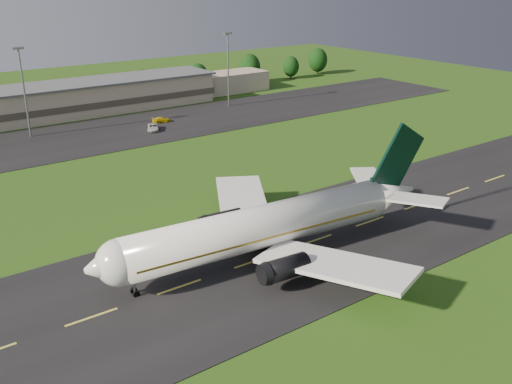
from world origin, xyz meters
TOP-DOWN VIEW (x-y plane):
  - ground at (0.00, 0.00)m, footprint 360.00×360.00m
  - taxiway at (0.00, 0.00)m, footprint 220.00×30.00m
  - apron at (0.00, 72.00)m, footprint 260.00×30.00m
  - airliner at (13.20, -0.08)m, footprint 51.27×42.02m
  - terminal at (6.40, 96.18)m, footprint 145.00×16.00m
  - light_mast_centre at (5.00, 80.00)m, footprint 2.40×1.20m
  - light_mast_east at (60.00, 80.00)m, footprint 2.40×1.20m
  - tree_line at (31.99, 106.01)m, footprint 201.36×8.71m
  - service_vehicle_c at (30.40, 68.15)m, footprint 4.70×5.99m
  - service_vehicle_d at (35.66, 73.99)m, footprint 4.88×2.47m

SIDE VIEW (x-z plane):
  - ground at x=0.00m, z-range 0.00..0.00m
  - taxiway at x=0.00m, z-range 0.00..0.10m
  - apron at x=0.00m, z-range 0.00..0.10m
  - service_vehicle_d at x=35.66m, z-range 0.10..1.46m
  - service_vehicle_c at x=30.40m, z-range 0.10..1.61m
  - terminal at x=6.40m, z-range -0.21..8.19m
  - airliner at x=13.20m, z-range -3.13..12.45m
  - tree_line at x=31.99m, z-range -0.12..9.78m
  - light_mast_centre at x=5.00m, z-range 2.56..22.91m
  - light_mast_east at x=60.00m, z-range 2.56..22.91m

